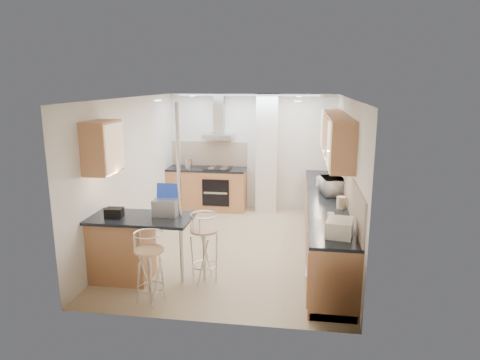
# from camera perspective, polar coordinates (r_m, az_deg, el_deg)

# --- Properties ---
(ground) EXTENTS (4.80, 4.80, 0.00)m
(ground) POSITION_cam_1_polar(r_m,az_deg,el_deg) (7.42, -0.62, -8.79)
(ground) COLOR tan
(ground) RESTS_ON ground
(room_shell) EXTENTS (3.64, 4.84, 2.51)m
(room_shell) POSITION_cam_1_polar(r_m,az_deg,el_deg) (7.32, 2.31, 3.45)
(room_shell) COLOR white
(room_shell) RESTS_ON ground
(right_counter) EXTENTS (0.63, 4.40, 0.92)m
(right_counter) POSITION_cam_1_polar(r_m,az_deg,el_deg) (7.20, 11.31, -5.85)
(right_counter) COLOR #C6814F
(right_counter) RESTS_ON ground
(back_counter) EXTENTS (1.70, 0.63, 0.92)m
(back_counter) POSITION_cam_1_polar(r_m,az_deg,el_deg) (9.42, -4.40, -1.14)
(back_counter) COLOR #C6814F
(back_counter) RESTS_ON ground
(peninsula) EXTENTS (1.47, 0.72, 0.94)m
(peninsula) POSITION_cam_1_polar(r_m,az_deg,el_deg) (6.22, -13.16, -8.87)
(peninsula) COLOR #C6814F
(peninsula) RESTS_ON ground
(microwave) EXTENTS (0.44, 0.57, 0.28)m
(microwave) POSITION_cam_1_polar(r_m,az_deg,el_deg) (7.26, 12.23, -0.79)
(microwave) COLOR silver
(microwave) RESTS_ON right_counter
(laptop) EXTENTS (0.33, 0.25, 0.23)m
(laptop) POSITION_cam_1_polar(r_m,az_deg,el_deg) (6.02, -9.86, -3.61)
(laptop) COLOR #93969A
(laptop) RESTS_ON peninsula
(bag) EXTENTS (0.25, 0.19, 0.13)m
(bag) POSITION_cam_1_polar(r_m,az_deg,el_deg) (6.12, -16.43, -4.19)
(bag) COLOR black
(bag) RESTS_ON peninsula
(bar_stool_near) EXTENTS (0.39, 0.39, 0.95)m
(bar_stool_near) POSITION_cam_1_polar(r_m,az_deg,el_deg) (5.58, -11.93, -11.42)
(bar_stool_near) COLOR tan
(bar_stool_near) RESTS_ON ground
(bar_stool_end) EXTENTS (0.57, 0.57, 0.99)m
(bar_stool_end) POSITION_cam_1_polar(r_m,az_deg,el_deg) (6.08, -4.80, -8.90)
(bar_stool_end) COLOR tan
(bar_stool_end) RESTS_ON ground
(jar_a) EXTENTS (0.15, 0.15, 0.19)m
(jar_a) POSITION_cam_1_polar(r_m,az_deg,el_deg) (8.06, 12.12, 0.25)
(jar_a) COLOR silver
(jar_a) RESTS_ON right_counter
(jar_b) EXTENTS (0.14, 0.14, 0.16)m
(jar_b) POSITION_cam_1_polar(r_m,az_deg,el_deg) (7.81, 10.54, -0.20)
(jar_b) COLOR silver
(jar_b) RESTS_ON right_counter
(jar_c) EXTENTS (0.18, 0.18, 0.18)m
(jar_c) POSITION_cam_1_polar(r_m,az_deg,el_deg) (6.50, 13.35, -2.94)
(jar_c) COLOR #C0BA9A
(jar_c) RESTS_ON right_counter
(jar_d) EXTENTS (0.11, 0.11, 0.13)m
(jar_d) POSITION_cam_1_polar(r_m,az_deg,el_deg) (5.84, 12.00, -4.93)
(jar_d) COLOR silver
(jar_d) RESTS_ON right_counter
(bread_bin) EXTENTS (0.37, 0.43, 0.20)m
(bread_bin) POSITION_cam_1_polar(r_m,az_deg,el_deg) (5.37, 13.13, -6.21)
(bread_bin) COLOR silver
(bread_bin) RESTS_ON right_counter
(kettle) EXTENTS (0.16, 0.16, 0.22)m
(kettle) POSITION_cam_1_polar(r_m,az_deg,el_deg) (9.25, -6.89, 2.17)
(kettle) COLOR #B3B6B8
(kettle) RESTS_ON back_counter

